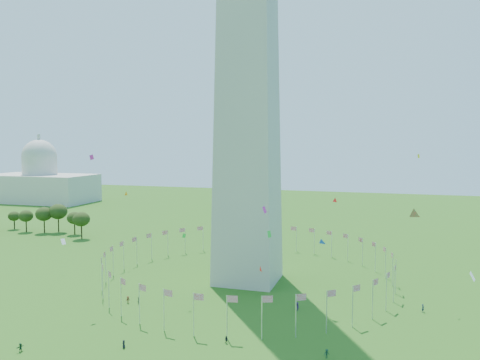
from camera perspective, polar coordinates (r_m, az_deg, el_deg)
name	(u,v)px	position (r m, az deg, el deg)	size (l,w,h in m)	color
ground	(173,358)	(92.58, -8.20, -20.65)	(600.00, 600.00, 0.00)	#235514
flag_ring	(248,265)	(135.26, 0.96, -10.33)	(80.24, 80.24, 9.00)	silver
capitol_building	(40,167)	(335.03, -23.22, 1.47)	(70.00, 35.00, 46.00)	beige
crowd	(209,358)	(89.82, -3.75, -20.82)	(91.19, 63.68, 1.99)	slate
kites_aloft	(278,227)	(103.85, 4.67, -5.70)	(127.15, 63.54, 28.09)	blue
tree_line_west	(41,221)	(220.54, -23.12, -4.58)	(55.67, 16.17, 12.26)	#314918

